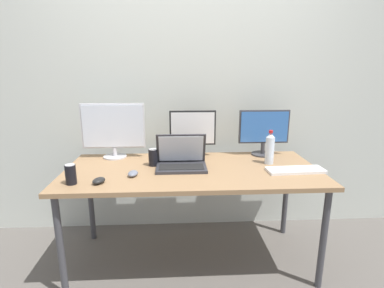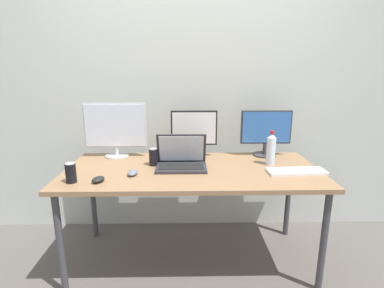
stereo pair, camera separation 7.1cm
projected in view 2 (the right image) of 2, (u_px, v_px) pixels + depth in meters
The scene contains 13 objects.
ground_plane at pixel (192, 259), 2.32m from camera, with size 16.00×16.00×0.00m, color #5B5651.
wall_back at pixel (191, 84), 2.57m from camera, with size 7.00×0.08×2.60m, color silver.
work_desk at pixel (192, 176), 2.15m from camera, with size 1.79×0.80×0.74m.
monitor_left at pixel (115, 128), 2.36m from camera, with size 0.49×0.18×0.43m.
monitor_center at pixel (194, 132), 2.38m from camera, with size 0.37×0.18×0.37m.
monitor_right at pixel (266, 131), 2.40m from camera, with size 0.41×0.18×0.37m.
laptop_silver at pixel (181, 160), 2.14m from camera, with size 0.35×0.24×0.24m.
keyboard_main at pixel (296, 171), 2.04m from camera, with size 0.39×0.14×0.02m, color white.
mouse_by_keyboard at pixel (133, 173), 2.00m from camera, with size 0.06×0.10×0.03m, color slate.
mouse_by_laptop at pixel (98, 179), 1.88m from camera, with size 0.07×0.10×0.03m, color black.
water_bottle at pixel (271, 149), 2.19m from camera, with size 0.07×0.07×0.25m.
soda_can_near_keyboard at pixel (71, 173), 1.86m from camera, with size 0.07×0.07×0.13m.
soda_can_by_laptop at pixel (154, 157), 2.19m from camera, with size 0.07×0.07×0.13m.
Camera 2 is at (-0.04, -2.02, 1.44)m, focal length 28.00 mm.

